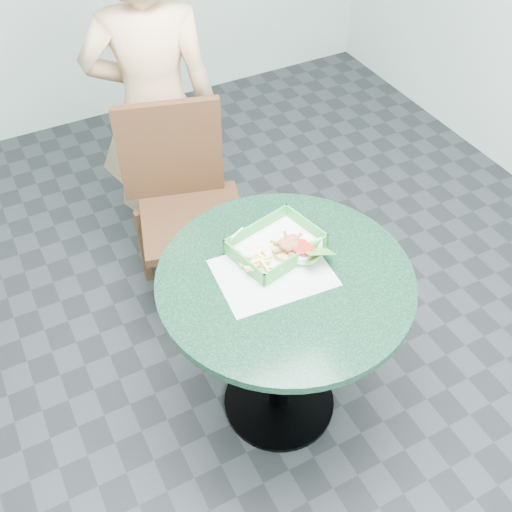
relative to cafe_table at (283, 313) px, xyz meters
name	(u,v)px	position (x,y,z in m)	size (l,w,h in m)	color
floor	(279,402)	(0.00, 0.00, -0.58)	(4.00, 5.00, 0.02)	#303335
cafe_table	(283,313)	(0.00, 0.00, 0.00)	(0.85, 0.85, 0.75)	black
dining_chair	(184,195)	(-0.04, 0.82, -0.05)	(0.45, 0.45, 0.93)	black
diner_person	(154,103)	(-0.02, 1.12, 0.24)	(0.60, 0.39, 1.64)	tan
placemat	(273,277)	(-0.03, 0.03, 0.17)	(0.37, 0.28, 0.00)	#AEC3BC
food_basket	(276,251)	(0.03, 0.12, 0.19)	(0.29, 0.21, 0.06)	#2E8B33
crab_sandwich	(287,252)	(0.05, 0.07, 0.22)	(0.11, 0.11, 0.07)	tan
fries_pile	(253,263)	(-0.07, 0.09, 0.21)	(0.11, 0.12, 0.04)	#F5DB78
sauce_ramekin	(245,253)	(-0.08, 0.13, 0.22)	(0.05, 0.05, 0.03)	silver
garnish_cup	(303,260)	(0.08, 0.02, 0.21)	(0.12, 0.12, 0.05)	white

